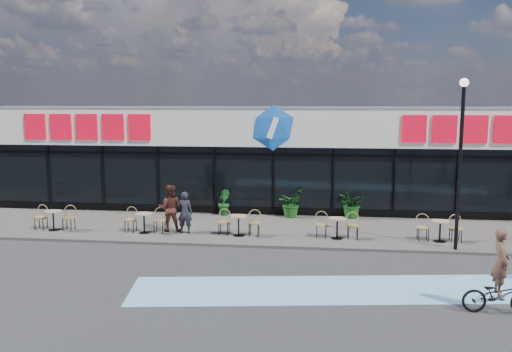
# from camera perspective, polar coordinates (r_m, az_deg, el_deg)

# --- Properties ---
(ground) EXTENTS (120.00, 120.00, 0.00)m
(ground) POSITION_cam_1_polar(r_m,az_deg,el_deg) (16.45, -0.30, -9.51)
(ground) COLOR #28282B
(ground) RESTS_ON ground
(sidewalk) EXTENTS (44.00, 5.00, 0.10)m
(sidewalk) POSITION_cam_1_polar(r_m,az_deg,el_deg) (20.74, 1.23, -5.63)
(sidewalk) COLOR #59554E
(sidewalk) RESTS_ON ground
(bike_lane) EXTENTS (14.17, 4.13, 0.01)m
(bike_lane) POSITION_cam_1_polar(r_m,az_deg,el_deg) (15.05, 14.57, -11.44)
(bike_lane) COLOR #6CA9CC
(bike_lane) RESTS_ON ground
(building) EXTENTS (30.60, 6.57, 4.75)m
(building) POSITION_cam_1_polar(r_m,az_deg,el_deg) (25.70, 2.42, 2.21)
(building) COLOR black
(building) RESTS_ON ground
(lamp_post) EXTENTS (0.28, 0.28, 5.53)m
(lamp_post) POSITION_cam_1_polar(r_m,az_deg,el_deg) (18.48, 20.73, 2.55)
(lamp_post) COLOR black
(lamp_post) RESTS_ON sidewalk
(bistro_set_1) EXTENTS (1.54, 0.62, 0.90)m
(bistro_set_1) POSITION_cam_1_polar(r_m,az_deg,el_deg) (21.74, -20.44, -4.14)
(bistro_set_1) COLOR tan
(bistro_set_1) RESTS_ON sidewalk
(bistro_set_2) EXTENTS (1.54, 0.62, 0.90)m
(bistro_set_2) POSITION_cam_1_polar(r_m,az_deg,el_deg) (20.40, -11.62, -4.58)
(bistro_set_2) COLOR tan
(bistro_set_2) RESTS_ON sidewalk
(bistro_set_3) EXTENTS (1.54, 0.62, 0.90)m
(bistro_set_3) POSITION_cam_1_polar(r_m,az_deg,el_deg) (19.59, -1.81, -4.94)
(bistro_set_3) COLOR tan
(bistro_set_3) RESTS_ON sidewalk
(bistro_set_4) EXTENTS (1.54, 0.62, 0.90)m
(bistro_set_4) POSITION_cam_1_polar(r_m,az_deg,el_deg) (19.39, 8.53, -5.16)
(bistro_set_4) COLOR tan
(bistro_set_4) RESTS_ON sidewalk
(bistro_set_5) EXTENTS (1.54, 0.62, 0.90)m
(bistro_set_5) POSITION_cam_1_polar(r_m,az_deg,el_deg) (19.82, 18.75, -5.22)
(bistro_set_5) COLOR tan
(bistro_set_5) RESTS_ON sidewalk
(potted_plant_left) EXTENTS (0.66, 0.73, 1.08)m
(potted_plant_left) POSITION_cam_1_polar(r_m,az_deg,el_deg) (22.99, -3.44, -2.78)
(potted_plant_left) COLOR #195A20
(potted_plant_left) RESTS_ON sidewalk
(potted_plant_mid) EXTENTS (1.26, 1.17, 1.17)m
(potted_plant_mid) POSITION_cam_1_polar(r_m,az_deg,el_deg) (22.73, 9.87, -2.91)
(potted_plant_mid) COLOR #1A5518
(potted_plant_mid) RESTS_ON sidewalk
(potted_plant_right) EXTENTS (1.16, 1.26, 1.18)m
(potted_plant_right) POSITION_cam_1_polar(r_m,az_deg,el_deg) (22.61, 3.65, -2.85)
(potted_plant_right) COLOR #1A5117
(potted_plant_right) RESTS_ON sidewalk
(patron_left) EXTENTS (0.56, 0.37, 1.54)m
(patron_left) POSITION_cam_1_polar(r_m,az_deg,el_deg) (19.98, -7.50, -3.83)
(patron_left) COLOR black
(patron_left) RESTS_ON sidewalk
(patron_right) EXTENTS (0.93, 0.77, 1.74)m
(patron_right) POSITION_cam_1_polar(r_m,az_deg,el_deg) (20.33, -9.05, -3.36)
(patron_right) COLOR #452018
(patron_right) RESTS_ON sidewalk
(cyclist_a) EXTENTS (1.66, 0.60, 2.04)m
(cyclist_a) POSITION_cam_1_polar(r_m,az_deg,el_deg) (14.05, 24.22, -10.46)
(cyclist_a) COLOR black
(cyclist_a) RESTS_ON ground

